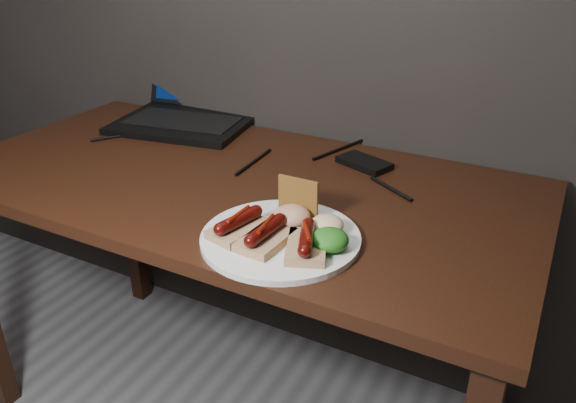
# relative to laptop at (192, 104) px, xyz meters

# --- Properties ---
(desk) EXTENTS (1.40, 0.70, 0.75)m
(desk) POSITION_rel_laptop_xyz_m (0.34, -0.31, -0.14)
(desk) COLOR #36170D
(desk) RESTS_ON ground
(laptop) EXTENTS (0.44, 0.43, 0.25)m
(laptop) POSITION_rel_laptop_xyz_m (0.00, 0.00, 0.00)
(laptop) COLOR black
(laptop) RESTS_ON desk
(hard_drive) EXTENTS (0.15, 0.11, 0.02)m
(hard_drive) POSITION_rel_laptop_xyz_m (0.59, -0.09, -0.04)
(hard_drive) COLOR black
(hard_drive) RESTS_ON desk
(desk_cables) EXTENTS (0.89, 0.38, 0.01)m
(desk_cables) POSITION_rel_laptop_xyz_m (0.34, -0.15, -0.05)
(desk_cables) COLOR black
(desk_cables) RESTS_ON desk
(plate) EXTENTS (0.39, 0.39, 0.01)m
(plate) POSITION_rel_laptop_xyz_m (0.58, -0.51, -0.04)
(plate) COLOR white
(plate) RESTS_ON desk
(bread_sausage_left) EXTENTS (0.09, 0.13, 0.04)m
(bread_sausage_left) POSITION_rel_laptop_xyz_m (0.51, -0.54, -0.02)
(bread_sausage_left) COLOR tan
(bread_sausage_left) RESTS_ON plate
(bread_sausage_center) EXTENTS (0.08, 0.12, 0.04)m
(bread_sausage_center) POSITION_rel_laptop_xyz_m (0.57, -0.55, -0.02)
(bread_sausage_center) COLOR tan
(bread_sausage_center) RESTS_ON plate
(bread_sausage_right) EXTENTS (0.11, 0.13, 0.04)m
(bread_sausage_right) POSITION_rel_laptop_xyz_m (0.65, -0.54, -0.02)
(bread_sausage_right) COLOR tan
(bread_sausage_right) RESTS_ON plate
(crispbread) EXTENTS (0.08, 0.01, 0.08)m
(crispbread) POSITION_rel_laptop_xyz_m (0.58, -0.43, 0.00)
(crispbread) COLOR #8D5F26
(crispbread) RESTS_ON plate
(salad_greens) EXTENTS (0.07, 0.07, 0.04)m
(salad_greens) POSITION_rel_laptop_xyz_m (0.68, -0.51, -0.02)
(salad_greens) COLOR #165010
(salad_greens) RESTS_ON plate
(salsa_mound) EXTENTS (0.07, 0.07, 0.04)m
(salsa_mound) POSITION_rel_laptop_xyz_m (0.58, -0.46, -0.02)
(salsa_mound) COLOR maroon
(salsa_mound) RESTS_ON plate
(coleslaw_mound) EXTENTS (0.06, 0.06, 0.04)m
(coleslaw_mound) POSITION_rel_laptop_xyz_m (0.66, -0.46, -0.02)
(coleslaw_mound) COLOR beige
(coleslaw_mound) RESTS_ON plate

